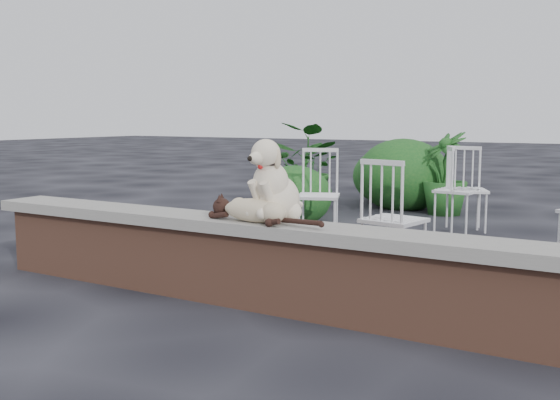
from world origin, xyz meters
The scene contains 12 objects.
ground centered at (0.00, 0.00, 0.00)m, with size 60.00×60.00×0.00m, color black.
brick_wall centered at (0.00, 0.00, 0.25)m, with size 6.00×0.30×0.50m, color brown.
capstone centered at (0.00, 0.00, 0.54)m, with size 6.20×0.40×0.08m, color slate.
dog centered at (-0.61, 0.08, 0.86)m, with size 0.36×0.48×0.55m, color beige, non-canonical shape.
cat centered at (-0.69, -0.07, 0.67)m, with size 1.05×0.25×0.18m, color #C4B08C, non-canonical shape.
chair_b centered at (-0.37, 3.57, 0.47)m, with size 0.56×0.56×0.94m, color white, non-canonical shape.
chair_c centered at (-0.23, 1.25, 0.47)m, with size 0.56×0.56×0.94m, color white, non-canonical shape.
chair_a centered at (-1.47, 2.35, 0.47)m, with size 0.56×0.56×0.94m, color white, non-canonical shape.
chair_e centered at (-0.29, 3.67, 0.47)m, with size 0.56×0.56×0.94m, color white, non-canonical shape.
potted_plant_a centered at (-2.52, 4.06, 0.60)m, with size 1.07×0.93×1.19m, color #14481B.
potted_plant_b centered at (-0.86, 4.73, 0.54)m, with size 0.60×0.60×1.08m, color #14481B.
shrubbery centered at (-1.79, 4.85, 0.41)m, with size 1.78×3.37×1.02m.
Camera 1 is at (1.60, -3.59, 1.26)m, focal length 41.75 mm.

